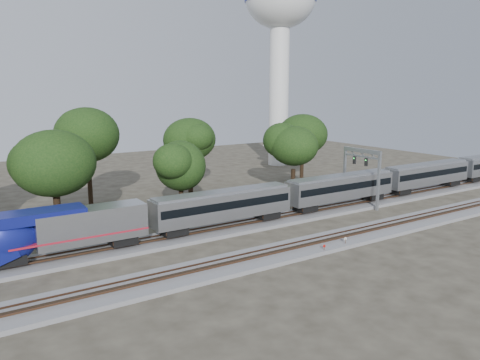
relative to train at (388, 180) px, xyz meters
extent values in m
plane|color=#383328|center=(-29.74, -6.00, -3.22)|extent=(160.00, 160.00, 0.00)
cube|color=slate|center=(-29.74, 0.00, -3.02)|extent=(160.00, 5.00, 0.40)
cube|color=brown|center=(-29.74, -0.72, -2.57)|extent=(160.00, 0.08, 0.15)
cube|color=brown|center=(-29.74, 0.72, -2.57)|extent=(160.00, 0.08, 0.15)
cube|color=slate|center=(-29.74, -10.00, -3.02)|extent=(160.00, 5.00, 0.40)
cube|color=brown|center=(-29.74, -10.72, -2.57)|extent=(160.00, 0.08, 0.15)
cube|color=brown|center=(-29.74, -9.28, -2.57)|extent=(160.00, 0.08, 0.15)
cube|color=#ABADB2|center=(-43.65, 0.00, 0.07)|extent=(10.66, 3.02, 3.32)
ellipsoid|color=navy|center=(-51.29, 0.00, -0.18)|extent=(5.43, 3.14, 4.62)
cube|color=navy|center=(-48.58, 0.00, 1.63)|extent=(8.55, 2.96, 1.01)
cube|color=black|center=(-50.79, 0.00, 0.83)|extent=(0.45, 2.31, 1.32)
cube|color=maroon|center=(-44.86, 0.00, -0.78)|extent=(13.07, 3.06, 0.18)
cube|color=black|center=(-51.14, 0.00, -2.04)|extent=(2.61, 2.21, 0.90)
cube|color=black|center=(-40.59, 0.00, -2.04)|extent=(2.61, 2.21, 0.90)
cube|color=#ABADB2|center=(-28.48, 0.00, -0.08)|extent=(17.49, 3.02, 3.02)
cube|color=black|center=(-28.48, 0.00, 0.22)|extent=(16.89, 3.07, 0.90)
cube|color=gray|center=(-28.48, 0.00, 1.48)|extent=(17.09, 2.41, 0.35)
cube|color=black|center=(-34.81, 0.00, -2.04)|extent=(2.61, 2.21, 0.90)
cube|color=black|center=(-22.14, 0.00, -2.04)|extent=(2.61, 2.21, 0.90)
cube|color=#ABADB2|center=(-9.58, 0.00, -0.08)|extent=(17.49, 3.02, 3.02)
cube|color=black|center=(-9.58, 0.00, 0.22)|extent=(16.89, 3.07, 0.90)
cube|color=gray|center=(-9.58, 0.00, 1.48)|extent=(17.09, 2.41, 0.35)
cube|color=black|center=(-15.91, 0.00, -2.04)|extent=(2.61, 2.21, 0.90)
cube|color=black|center=(-3.25, 0.00, -2.04)|extent=(2.61, 2.21, 0.90)
cube|color=#ABADB2|center=(9.32, 0.00, -0.08)|extent=(17.49, 3.02, 3.02)
cube|color=black|center=(9.32, 0.00, 0.22)|extent=(16.89, 3.07, 0.90)
cube|color=gray|center=(9.32, 0.00, 1.48)|extent=(17.09, 2.41, 0.35)
cube|color=black|center=(2.98, 0.00, -2.04)|extent=(2.61, 2.21, 0.90)
cube|color=black|center=(15.65, 0.00, -2.04)|extent=(2.61, 2.21, 0.90)
cube|color=black|center=(21.88, 0.00, -2.04)|extent=(2.61, 2.21, 0.90)
cylinder|color=#512D19|center=(-23.79, -12.15, -2.78)|extent=(0.06, 0.06, 0.87)
cylinder|color=#AA0E0C|center=(-23.79, -12.15, -2.40)|extent=(0.31, 0.09, 0.31)
cylinder|color=#512D19|center=(-20.47, -11.80, -2.74)|extent=(0.06, 0.06, 0.97)
cylinder|color=silver|center=(-20.47, -11.80, -2.31)|extent=(0.35, 0.06, 0.34)
cube|color=#512D19|center=(-21.77, -11.87, -3.07)|extent=(0.54, 0.37, 0.30)
cylinder|color=silver|center=(7.21, 36.29, 11.57)|extent=(4.23, 4.23, 29.58)
cone|color=silver|center=(7.21, 36.29, -1.11)|extent=(6.76, 6.76, 4.23)
cube|color=gray|center=(-5.73, -3.20, 0.90)|extent=(0.32, 0.32, 8.23)
cube|color=gray|center=(-5.73, 3.20, 0.90)|extent=(0.32, 0.32, 8.23)
cube|color=gray|center=(-5.73, 0.00, 4.74)|extent=(0.37, 6.77, 0.55)
cube|color=gray|center=(-5.73, 0.00, 3.92)|extent=(0.23, 6.77, 0.23)
cube|color=black|center=(-6.01, -1.10, 3.28)|extent=(0.23, 0.46, 1.10)
cube|color=black|center=(-6.01, 1.10, 3.28)|extent=(0.23, 0.46, 1.10)
cylinder|color=black|center=(-44.86, 9.92, -1.02)|extent=(0.70, 0.70, 4.41)
ellipsoid|color=black|center=(-44.86, 9.92, 4.97)|extent=(8.31, 8.31, 7.07)
cylinder|color=black|center=(-38.81, 18.34, -0.42)|extent=(0.70, 0.70, 5.61)
ellipsoid|color=black|center=(-38.81, 18.34, 7.20)|extent=(10.58, 10.58, 8.99)
cylinder|color=black|center=(-29.47, 9.16, -1.43)|extent=(0.70, 0.70, 3.59)
ellipsoid|color=black|center=(-29.47, 9.16, 3.45)|extent=(6.77, 6.77, 5.75)
cylinder|color=black|center=(-22.32, 20.63, -0.89)|extent=(0.70, 0.70, 4.66)
ellipsoid|color=black|center=(-22.32, 20.63, 5.43)|extent=(8.78, 8.78, 7.46)
cylinder|color=black|center=(-9.78, 10.14, -1.10)|extent=(0.70, 0.70, 4.24)
ellipsoid|color=black|center=(-9.78, 10.14, 4.65)|extent=(7.99, 7.99, 6.79)
cylinder|color=black|center=(-1.06, 18.38, -0.92)|extent=(0.70, 0.70, 4.60)
ellipsoid|color=black|center=(-1.06, 18.38, 5.31)|extent=(8.67, 8.67, 7.37)
camera|label=1|loc=(-55.40, -45.51, 13.23)|focal=35.00mm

